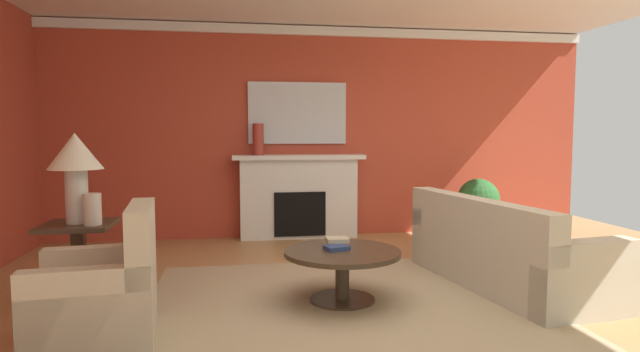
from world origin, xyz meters
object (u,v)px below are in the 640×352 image
fireplace (299,199)px  potted_plant (478,204)px  mantel_mirror (297,113)px  armchair_near_window (101,297)px  sofa (503,255)px  vase_mantel_left (258,139)px  vase_on_side_table (92,209)px  coffee_table (342,263)px  table_lamp (75,160)px  side_table (79,258)px

fireplace → potted_plant: bearing=-11.9°
mantel_mirror → armchair_near_window: 4.15m
mantel_mirror → sofa: size_ratio=0.61×
fireplace → armchair_near_window: 3.80m
fireplace → vase_mantel_left: bearing=-174.9°
armchair_near_window → vase_on_side_table: size_ratio=3.67×
fireplace → vase_mantel_left: (-0.55, -0.05, 0.82)m
potted_plant → armchair_near_window: bearing=-145.8°
sofa → coffee_table: bearing=-172.3°
mantel_mirror → table_lamp: size_ratio=1.81×
coffee_table → side_table: (-2.20, 0.27, 0.06)m
table_lamp → side_table: bearing=180.0°
armchair_near_window → mantel_mirror: bearing=62.7°
armchair_near_window → coffee_table: size_ratio=0.95×
fireplace → potted_plant: (2.39, -0.51, -0.05)m
side_table → vase_mantel_left: vase_mantel_left is taller
side_table → vase_mantel_left: 3.11m
armchair_near_window → potted_plant: size_ratio=1.14×
armchair_near_window → potted_plant: bearing=34.2°
mantel_mirror → vase_on_side_table: mantel_mirror is taller
coffee_table → side_table: size_ratio=1.43×
armchair_near_window → table_lamp: 1.29m
sofa → coffee_table: (-1.59, -0.22, 0.04)m
fireplace → armchair_near_window: (-1.79, -3.35, -0.24)m
coffee_table → side_table: bearing=173.1°
mantel_mirror → vase_on_side_table: size_ratio=5.23×
potted_plant → fireplace: bearing=168.1°
table_lamp → vase_on_side_table: bearing=-38.7°
table_lamp → fireplace: bearing=49.5°
side_table → table_lamp: size_ratio=0.93×
vase_mantel_left → side_table: bearing=-123.0°
side_table → fireplace: bearing=49.5°
mantel_mirror → side_table: (-2.16, -2.65, -1.32)m
side_table → vase_mantel_left: size_ratio=1.65×
potted_plant → mantel_mirror: bearing=165.3°
fireplace → mantel_mirror: mantel_mirror is taller
vase_on_side_table → armchair_near_window: bearing=-72.7°
coffee_table → potted_plant: 3.28m
coffee_table → potted_plant: bearing=44.3°
armchair_near_window → coffee_table: bearing=16.8°
side_table → potted_plant: bearing=24.0°
table_lamp → vase_mantel_left: (1.61, 2.48, 0.14)m
sofa → vase_on_side_table: 3.68m
potted_plant → coffee_table: bearing=-135.7°
mantel_mirror → sofa: 3.46m
mantel_mirror → coffee_table: (0.04, -2.91, -1.38)m
sofa → vase_mantel_left: vase_mantel_left is taller
side_table → potted_plant: 4.97m
fireplace → vase_on_side_table: (-2.01, -2.65, 0.28)m
vase_on_side_table → potted_plant: bearing=26.0°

